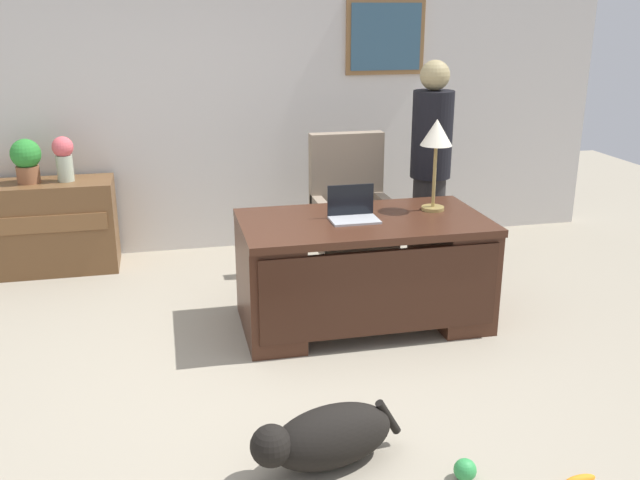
{
  "coord_description": "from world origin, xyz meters",
  "views": [
    {
      "loc": [
        -0.6,
        -3.71,
        2.1
      ],
      "look_at": [
        0.3,
        0.3,
        0.75
      ],
      "focal_mm": 39.36,
      "sensor_mm": 36.0,
      "label": 1
    }
  ],
  "objects": [
    {
      "name": "credenza",
      "position": [
        -1.7,
        2.25,
        0.38
      ],
      "size": [
        1.32,
        0.5,
        0.76
      ],
      "color": "brown",
      "rests_on": "ground_plane"
    },
    {
      "name": "dog_toy_bone",
      "position": [
        1.18,
        -1.3,
        0.03
      ],
      "size": [
        0.17,
        0.06,
        0.05
      ],
      "primitive_type": "ellipsoid",
      "rotation": [
        0.0,
        0.0,
        0.09
      ],
      "color": "orange",
      "rests_on": "ground_plane"
    },
    {
      "name": "desk",
      "position": [
        0.68,
        0.62,
        0.41
      ],
      "size": [
        1.67,
        0.91,
        0.76
      ],
      "color": "#422316",
      "rests_on": "ground_plane"
    },
    {
      "name": "dog_toy_ball",
      "position": [
        0.67,
        -1.15,
        0.05
      ],
      "size": [
        0.11,
        0.11,
        0.11
      ],
      "primitive_type": "sphere",
      "color": "green",
      "rests_on": "ground_plane"
    },
    {
      "name": "vase_with_flowers",
      "position": [
        -1.4,
        2.25,
        0.97
      ],
      "size": [
        0.17,
        0.17,
        0.37
      ],
      "color": "#B1BFA6",
      "rests_on": "credenza"
    },
    {
      "name": "potted_plant",
      "position": [
        -1.69,
        2.25,
        0.96
      ],
      "size": [
        0.24,
        0.24,
        0.36
      ],
      "color": "brown",
      "rests_on": "credenza"
    },
    {
      "name": "armchair",
      "position": [
        0.83,
        1.53,
        0.51
      ],
      "size": [
        0.6,
        0.59,
        1.17
      ],
      "color": "gray",
      "rests_on": "ground_plane"
    },
    {
      "name": "back_wall",
      "position": [
        0.01,
        2.6,
        1.35
      ],
      "size": [
        7.0,
        0.16,
        2.7
      ],
      "color": "silver",
      "rests_on": "ground_plane"
    },
    {
      "name": "person_standing",
      "position": [
        1.45,
        1.43,
        0.91
      ],
      "size": [
        0.32,
        0.32,
        1.74
      ],
      "color": "#262323",
      "rests_on": "ground_plane"
    },
    {
      "name": "laptop",
      "position": [
        0.61,
        0.66,
        0.82
      ],
      "size": [
        0.32,
        0.22,
        0.22
      ],
      "color": "#B2B5BA",
      "rests_on": "desk"
    },
    {
      "name": "ground_plane",
      "position": [
        0.0,
        0.0,
        0.0
      ],
      "size": [
        12.0,
        12.0,
        0.0
      ],
      "primitive_type": "plane",
      "color": "#9E937F"
    },
    {
      "name": "dog_lying",
      "position": [
        0.06,
        -0.89,
        0.16
      ],
      "size": [
        0.79,
        0.43,
        0.3
      ],
      "color": "black",
      "rests_on": "ground_plane"
    },
    {
      "name": "desk_lamp",
      "position": [
        1.22,
        0.76,
        1.27
      ],
      "size": [
        0.22,
        0.22,
        0.64
      ],
      "color": "#9E8447",
      "rests_on": "desk"
    }
  ]
}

